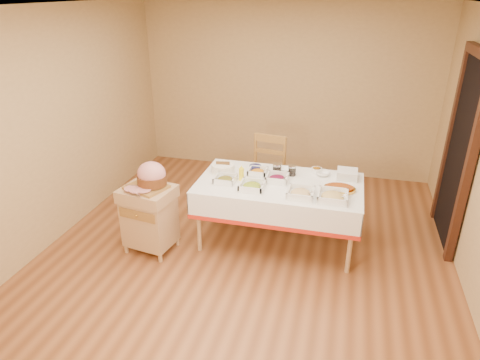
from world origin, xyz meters
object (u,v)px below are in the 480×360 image
(brass_platter, at_px, (340,188))
(preserve_jar_right, at_px, (292,171))
(dining_table, at_px, (279,195))
(ham_on_board, at_px, (151,177))
(butcher_cart, at_px, (149,215))
(dining_chair, at_px, (265,175))
(mustard_bottle, at_px, (241,174))
(plate_stack, at_px, (347,174))
(bread_basket, at_px, (223,168))
(preserve_jar_left, at_px, (277,170))

(brass_platter, bearing_deg, preserve_jar_right, 154.30)
(dining_table, height_order, ham_on_board, ham_on_board)
(butcher_cart, height_order, dining_chair, dining_chair)
(mustard_bottle, bearing_deg, butcher_cart, -152.34)
(ham_on_board, relative_size, plate_stack, 1.95)
(dining_chair, bearing_deg, butcher_cart, -131.90)
(butcher_cart, bearing_deg, brass_platter, 13.90)
(ham_on_board, xyz_separation_m, mustard_bottle, (0.89, 0.45, -0.05))
(mustard_bottle, height_order, bread_basket, mustard_bottle)
(butcher_cart, height_order, mustard_bottle, mustard_bottle)
(dining_chair, height_order, preserve_jar_left, dining_chair)
(butcher_cart, distance_m, bread_basket, 1.01)
(dining_chair, distance_m, mustard_bottle, 0.78)
(dining_table, distance_m, plate_stack, 0.81)
(ham_on_board, bearing_deg, dining_chair, 48.47)
(dining_table, distance_m, dining_chair, 0.72)
(brass_platter, bearing_deg, bread_basket, 173.26)
(preserve_jar_right, bearing_deg, brass_platter, -25.70)
(preserve_jar_left, height_order, brass_platter, preserve_jar_left)
(butcher_cart, distance_m, ham_on_board, 0.46)
(butcher_cart, relative_size, preserve_jar_left, 5.72)
(butcher_cart, height_order, preserve_jar_left, preserve_jar_left)
(dining_chair, bearing_deg, bread_basket, -127.30)
(butcher_cart, xyz_separation_m, brass_platter, (2.01, 0.50, 0.34))
(dining_table, height_order, dining_chair, dining_chair)
(preserve_jar_left, distance_m, plate_stack, 0.80)
(dining_table, relative_size, preserve_jar_right, 14.97)
(mustard_bottle, relative_size, bread_basket, 0.67)
(preserve_jar_left, relative_size, bread_basket, 0.50)
(preserve_jar_left, distance_m, brass_platter, 0.77)
(dining_chair, relative_size, bread_basket, 3.85)
(dining_table, xyz_separation_m, preserve_jar_left, (-0.07, 0.21, 0.22))
(dining_table, bearing_deg, mustard_bottle, -174.15)
(mustard_bottle, distance_m, bread_basket, 0.32)
(preserve_jar_left, height_order, plate_stack, preserve_jar_left)
(dining_chair, height_order, preserve_jar_right, dining_chair)
(dining_chair, relative_size, mustard_bottle, 5.78)
(ham_on_board, height_order, mustard_bottle, ham_on_board)
(butcher_cart, relative_size, dining_chair, 0.74)
(preserve_jar_left, xyz_separation_m, preserve_jar_right, (0.17, 0.02, -0.01))
(butcher_cart, xyz_separation_m, bread_basket, (0.66, 0.66, 0.37))
(dining_chair, xyz_separation_m, ham_on_board, (-1.02, -1.15, 0.36))
(preserve_jar_right, relative_size, bread_basket, 0.45)
(dining_chair, xyz_separation_m, brass_platter, (0.95, -0.69, 0.25))
(dining_table, distance_m, bread_basket, 0.74)
(butcher_cart, distance_m, preserve_jar_right, 1.69)
(bread_basket, bearing_deg, brass_platter, -6.74)
(brass_platter, bearing_deg, preserve_jar_left, 161.47)
(dining_chair, xyz_separation_m, preserve_jar_left, (0.22, -0.45, 0.29))
(butcher_cart, bearing_deg, dining_table, 21.36)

